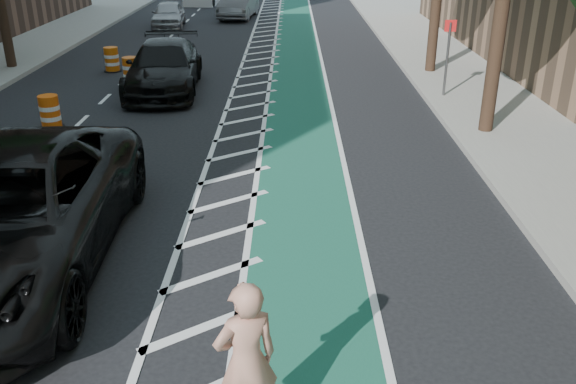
{
  "coord_description": "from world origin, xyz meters",
  "views": [
    {
      "loc": [
        2.76,
        -6.96,
        5.19
      ],
      "look_at": [
        2.71,
        2.24,
        1.1
      ],
      "focal_mm": 38.0,
      "sensor_mm": 36.0,
      "label": 1
    }
  ],
  "objects_px": {
    "skateboarder": "(246,361)",
    "suv_near": "(5,213)",
    "suv_far": "(164,67)",
    "barrel_a": "(50,113)"
  },
  "relations": [
    {
      "from": "skateboarder",
      "to": "suv_near",
      "type": "distance_m",
      "value": 5.44
    },
    {
      "from": "suv_far",
      "to": "barrel_a",
      "type": "bearing_deg",
      "value": -123.91
    },
    {
      "from": "suv_near",
      "to": "barrel_a",
      "type": "xyz_separation_m",
      "value": [
        -2.05,
        7.34,
        -0.55
      ]
    },
    {
      "from": "skateboarder",
      "to": "suv_far",
      "type": "bearing_deg",
      "value": -100.07
    },
    {
      "from": "suv_far",
      "to": "skateboarder",
      "type": "bearing_deg",
      "value": -79.86
    },
    {
      "from": "suv_far",
      "to": "barrel_a",
      "type": "height_order",
      "value": "suv_far"
    },
    {
      "from": "suv_far",
      "to": "barrel_a",
      "type": "xyz_separation_m",
      "value": [
        -2.36,
        -4.07,
        -0.37
      ]
    },
    {
      "from": "suv_near",
      "to": "barrel_a",
      "type": "height_order",
      "value": "suv_near"
    },
    {
      "from": "barrel_a",
      "to": "suv_near",
      "type": "bearing_deg",
      "value": -74.43
    },
    {
      "from": "skateboarder",
      "to": "suv_near",
      "type": "xyz_separation_m",
      "value": [
        -4.05,
        3.62,
        -0.08
      ]
    }
  ]
}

